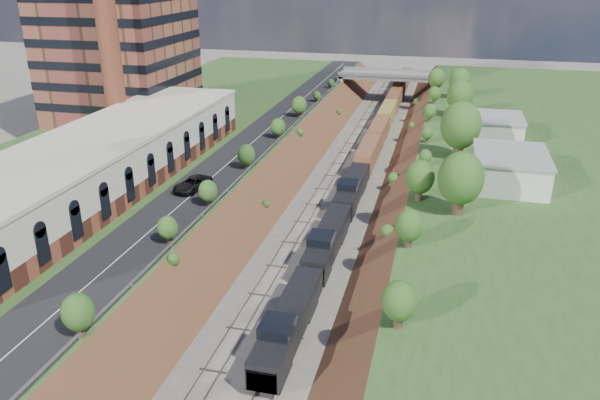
# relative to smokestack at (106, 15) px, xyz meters

# --- Properties ---
(platform_left) EXTENTS (44.00, 180.00, 5.00)m
(platform_left) POSITION_rel_smokestack_xyz_m (3.00, 4.00, -22.50)
(platform_left) COLOR #2F5121
(platform_left) RESTS_ON ground
(platform_right) EXTENTS (44.00, 180.00, 5.00)m
(platform_right) POSITION_rel_smokestack_xyz_m (69.00, 4.00, -22.50)
(platform_right) COLOR #2F5121
(platform_right) RESTS_ON ground
(embankment_left) EXTENTS (10.00, 180.00, 10.00)m
(embankment_left) POSITION_rel_smokestack_xyz_m (25.00, 4.00, -25.00)
(embankment_left) COLOR brown
(embankment_left) RESTS_ON ground
(embankment_right) EXTENTS (10.00, 180.00, 10.00)m
(embankment_right) POSITION_rel_smokestack_xyz_m (47.00, 4.00, -25.00)
(embankment_right) COLOR brown
(embankment_right) RESTS_ON ground
(rail_left_track) EXTENTS (1.58, 180.00, 0.18)m
(rail_left_track) POSITION_rel_smokestack_xyz_m (33.40, 4.00, -24.91)
(rail_left_track) COLOR gray
(rail_left_track) RESTS_ON ground
(rail_right_track) EXTENTS (1.58, 180.00, 0.18)m
(rail_right_track) POSITION_rel_smokestack_xyz_m (38.60, 4.00, -24.91)
(rail_right_track) COLOR gray
(rail_right_track) RESTS_ON ground
(road) EXTENTS (8.00, 180.00, 0.10)m
(road) POSITION_rel_smokestack_xyz_m (20.50, 4.00, -19.95)
(road) COLOR black
(road) RESTS_ON platform_left
(guardrail) EXTENTS (0.10, 171.00, 0.70)m
(guardrail) POSITION_rel_smokestack_xyz_m (24.60, 3.80, -19.45)
(guardrail) COLOR #99999E
(guardrail) RESTS_ON platform_left
(commercial_building) EXTENTS (14.30, 62.30, 7.00)m
(commercial_building) POSITION_rel_smokestack_xyz_m (8.00, -18.00, -16.49)
(commercial_building) COLOR brown
(commercial_building) RESTS_ON platform_left
(smokestack) EXTENTS (3.20, 3.20, 40.00)m
(smokestack) POSITION_rel_smokestack_xyz_m (0.00, 0.00, 0.00)
(smokestack) COLOR brown
(smokestack) RESTS_ON platform_left
(overpass) EXTENTS (24.50, 8.30, 7.40)m
(overpass) POSITION_rel_smokestack_xyz_m (36.00, 66.00, -20.08)
(overpass) COLOR gray
(overpass) RESTS_ON ground
(white_building_near) EXTENTS (9.00, 12.00, 4.00)m
(white_building_near) POSITION_rel_smokestack_xyz_m (59.50, -4.00, -18.00)
(white_building_near) COLOR silver
(white_building_near) RESTS_ON platform_right
(white_building_far) EXTENTS (8.00, 10.00, 3.60)m
(white_building_far) POSITION_rel_smokestack_xyz_m (59.00, 18.00, -18.20)
(white_building_far) COLOR silver
(white_building_far) RESTS_ON platform_right
(tree_right_large) EXTENTS (5.25, 5.25, 7.61)m
(tree_right_large) POSITION_rel_smokestack_xyz_m (53.00, -16.00, -15.62)
(tree_right_large) COLOR #473323
(tree_right_large) RESTS_ON platform_right
(tree_left_crest) EXTENTS (2.45, 2.45, 3.55)m
(tree_left_crest) POSITION_rel_smokestack_xyz_m (24.20, -36.00, -17.96)
(tree_left_crest) COLOR #473323
(tree_left_crest) RESTS_ON platform_left
(freight_train) EXTENTS (2.73, 140.03, 4.55)m
(freight_train) POSITION_rel_smokestack_xyz_m (38.60, 26.62, -22.59)
(freight_train) COLOR black
(freight_train) RESTS_ON ground
(suv) EXTENTS (3.97, 6.37, 1.64)m
(suv) POSITION_rel_smokestack_xyz_m (19.89, -16.54, -19.08)
(suv) COLOR black
(suv) RESTS_ON road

